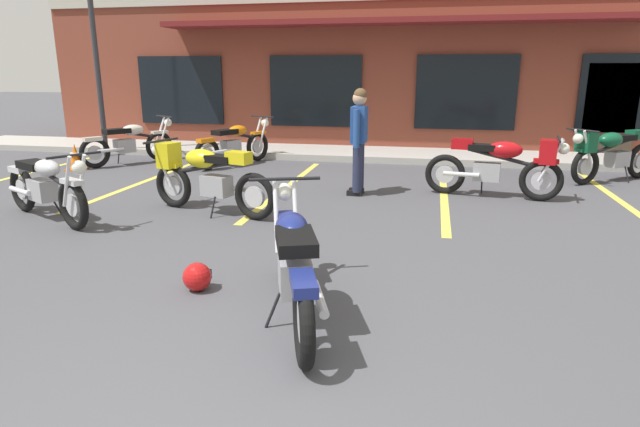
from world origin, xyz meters
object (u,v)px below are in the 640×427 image
object	(u,v)px
motorcycle_foreground_classic	(294,262)
motorcycle_blue_standard	(500,165)
motorcycle_black_cruiser	(234,143)
person_in_black_shirt	(359,135)
traffic_cone	(76,157)
motorcycle_red_sportbike	(205,175)
helmet_on_pavement	(197,277)
motorcycle_cream_vintage	(46,186)
motorcycle_silver_naked	(611,153)
motorcycle_orange_scrambler	(129,142)
parking_lot_lamp_post	(88,11)

from	to	relation	value
motorcycle_foreground_classic	motorcycle_blue_standard	distance (m)	5.13
motorcycle_black_cruiser	person_in_black_shirt	xyz separation A→B (m)	(2.94, -2.20, 0.49)
motorcycle_foreground_classic	traffic_cone	size ratio (longest dim) A/B	3.82
person_in_black_shirt	motorcycle_red_sportbike	bearing A→B (deg)	-141.31
motorcycle_blue_standard	traffic_cone	size ratio (longest dim) A/B	3.96
motorcycle_blue_standard	helmet_on_pavement	distance (m)	5.35
motorcycle_foreground_classic	motorcycle_blue_standard	world-z (taller)	same
motorcycle_cream_vintage	traffic_cone	xyz separation A→B (m)	(-2.05, 3.38, -0.20)
motorcycle_cream_vintage	motorcycle_silver_naked	bearing A→B (deg)	28.17
motorcycle_silver_naked	motorcycle_orange_scrambler	world-z (taller)	same
motorcycle_orange_scrambler	motorcycle_black_cruiser	bearing A→B (deg)	8.20
motorcycle_red_sportbike	motorcycle_silver_naked	bearing A→B (deg)	29.41
motorcycle_silver_naked	helmet_on_pavement	distance (m)	7.96
helmet_on_pavement	person_in_black_shirt	bearing A→B (deg)	78.01
motorcycle_black_cruiser	motorcycle_silver_naked	distance (m)	7.19
motorcycle_orange_scrambler	traffic_cone	xyz separation A→B (m)	(-0.67, -0.87, -0.20)
motorcycle_foreground_classic	motorcycle_black_cruiser	world-z (taller)	same
motorcycle_foreground_classic	traffic_cone	xyz separation A→B (m)	(-5.97, 5.46, -0.20)
motorcycle_blue_standard	person_in_black_shirt	xyz separation A→B (m)	(-2.19, -0.22, 0.42)
helmet_on_pavement	parking_lot_lamp_post	distance (m)	9.31
motorcycle_red_sportbike	motorcycle_orange_scrambler	xyz separation A→B (m)	(-3.26, 3.42, -0.07)
motorcycle_cream_vintage	person_in_black_shirt	world-z (taller)	person_in_black_shirt
motorcycle_foreground_classic	person_in_black_shirt	xyz separation A→B (m)	(-0.11, 4.47, 0.49)
parking_lot_lamp_post	motorcycle_silver_naked	bearing A→B (deg)	-4.12
motorcycle_cream_vintage	motorcycle_foreground_classic	bearing A→B (deg)	-28.01
parking_lot_lamp_post	motorcycle_red_sportbike	bearing A→B (deg)	-43.61
motorcycle_blue_standard	motorcycle_cream_vintage	xyz separation A→B (m)	(-6.00, -2.60, -0.07)
motorcycle_foreground_classic	parking_lot_lamp_post	distance (m)	10.06
motorcycle_cream_vintage	traffic_cone	distance (m)	3.96
motorcycle_silver_naked	helmet_on_pavement	size ratio (longest dim) A/B	6.91
traffic_cone	parking_lot_lamp_post	size ratio (longest dim) A/B	0.11
motorcycle_blue_standard	person_in_black_shirt	distance (m)	2.24
motorcycle_foreground_classic	motorcycle_orange_scrambler	xyz separation A→B (m)	(-5.30, 6.34, 0.00)
motorcycle_black_cruiser	helmet_on_pavement	world-z (taller)	motorcycle_black_cruiser
motorcycle_black_cruiser	helmet_on_pavement	distance (m)	6.67
motorcycle_black_cruiser	person_in_black_shirt	bearing A→B (deg)	-36.77
person_in_black_shirt	helmet_on_pavement	bearing A→B (deg)	-101.99
motorcycle_cream_vintage	helmet_on_pavement	bearing A→B (deg)	-31.03
motorcycle_red_sportbike	traffic_cone	distance (m)	4.69
motorcycle_black_cruiser	motorcycle_orange_scrambler	size ratio (longest dim) A/B	1.06
helmet_on_pavement	motorcycle_red_sportbike	bearing A→B (deg)	112.03
motorcycle_silver_naked	motorcycle_blue_standard	bearing A→B (deg)	-140.29
motorcycle_foreground_classic	helmet_on_pavement	distance (m)	1.09
motorcycle_foreground_classic	parking_lot_lamp_post	xyz separation A→B (m)	(-6.50, 7.17, 2.74)
parking_lot_lamp_post	motorcycle_blue_standard	bearing A→B (deg)	-16.11
helmet_on_pavement	motorcycle_orange_scrambler	bearing A→B (deg)	125.60
motorcycle_blue_standard	helmet_on_pavement	size ratio (longest dim) A/B	8.07
motorcycle_blue_standard	traffic_cone	world-z (taller)	motorcycle_blue_standard
motorcycle_orange_scrambler	motorcycle_cream_vintage	xyz separation A→B (m)	(1.38, -4.25, 0.00)
motorcycle_blue_standard	motorcycle_orange_scrambler	distance (m)	7.55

